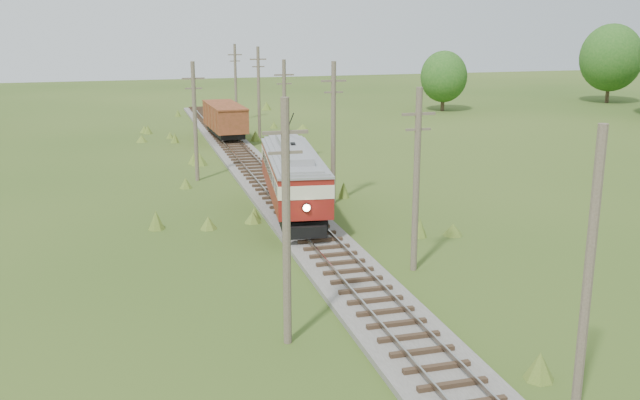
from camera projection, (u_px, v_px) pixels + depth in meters
name	position (u px, v px, depth m)	size (l,w,h in m)	color
railbed_main	(275.00, 193.00, 47.77)	(3.60, 96.00, 0.57)	#605B54
streetcar	(293.00, 173.00, 42.08)	(4.47, 12.73, 5.76)	black
gondola	(225.00, 118.00, 68.60)	(3.28, 9.02, 2.96)	black
gravel_pile	(289.00, 145.00, 63.77)	(3.18, 3.37, 1.16)	gray
utility_pole_r_1	(588.00, 276.00, 20.47)	(0.30, 0.30, 8.80)	brown
utility_pole_r_2	(416.00, 179.00, 32.65)	(1.60, 0.30, 8.60)	brown
utility_pole_r_3	(333.00, 132.00, 44.70)	(1.60, 0.30, 9.00)	brown
utility_pole_r_4	(284.00, 111.00, 56.85)	(1.60, 0.30, 8.40)	brown
utility_pole_r_5	(259.00, 92.00, 69.02)	(1.60, 0.30, 8.90)	brown
utility_pole_r_6	(236.00, 82.00, 81.12)	(1.60, 0.30, 8.70)	brown
utility_pole_l_a	(286.00, 222.00, 25.05)	(1.60, 0.30, 9.00)	brown
utility_pole_l_b	(195.00, 120.00, 51.14)	(1.60, 0.30, 8.60)	brown
tree_right_5	(611.00, 58.00, 98.15)	(8.40, 8.40, 10.82)	#38281C
tree_mid_b	(444.00, 77.00, 89.99)	(5.88, 5.88, 7.57)	#38281C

